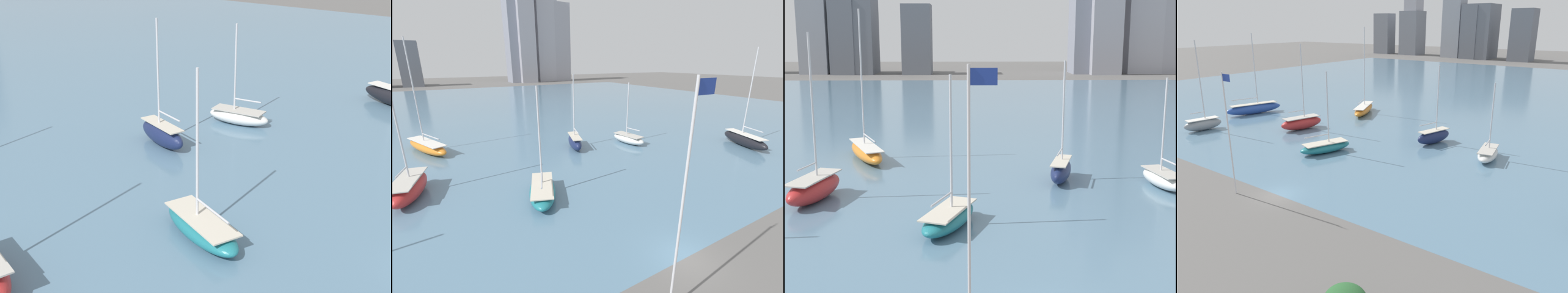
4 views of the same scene
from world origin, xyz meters
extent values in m
cube|color=slate|center=(0.00, 70.00, 0.00)|extent=(180.00, 140.00, 0.00)
cylinder|color=silver|center=(-3.94, -2.26, 6.30)|extent=(0.14, 0.14, 12.61)
cube|color=#1E3899|center=(-3.32, -2.26, 12.11)|extent=(1.10, 0.03, 0.70)
cube|color=#8E939E|center=(-56.91, 167.14, 14.18)|extent=(9.60, 8.49, 28.36)
cube|color=slate|center=(-46.12, 166.84, 12.70)|extent=(7.39, 12.49, 25.41)
cube|color=slate|center=(-43.51, 168.92, 13.00)|extent=(14.44, 15.90, 26.01)
cube|color=slate|center=(-21.69, 166.27, 11.75)|extent=(9.76, 11.07, 23.50)
ellipsoid|color=orange|center=(-15.41, 35.19, 0.84)|extent=(6.43, 10.82, 1.68)
cube|color=silver|center=(-15.41, 35.19, 1.63)|extent=(5.27, 8.87, 0.10)
cube|color=#2D2D33|center=(-15.41, 35.19, 0.38)|extent=(0.91, 1.84, 0.76)
cylinder|color=silver|center=(-15.73, 35.94, 9.04)|extent=(0.18, 0.18, 14.72)
cylinder|color=silver|center=(-14.70, 33.53, 2.78)|extent=(2.19, 4.87, 0.14)
ellipsoid|color=#B72828|center=(-16.94, 19.90, 1.04)|extent=(4.32, 7.83, 2.07)
cube|color=#BCB7AD|center=(-16.94, 19.90, 2.02)|extent=(3.54, 6.42, 0.10)
cube|color=#2D2D33|center=(-16.94, 19.90, 0.47)|extent=(0.49, 1.34, 0.93)
cylinder|color=silver|center=(-16.81, 20.44, 8.00)|extent=(0.18, 0.18, 11.86)
cylinder|color=silver|center=(-17.16, 19.06, 3.17)|extent=(0.85, 2.80, 0.14)
ellipsoid|color=#19234C|center=(4.77, 25.63, 1.02)|extent=(3.51, 6.57, 2.04)
cube|color=beige|center=(4.77, 25.63, 1.99)|extent=(2.88, 5.39, 0.10)
cube|color=#2D2D33|center=(4.77, 25.63, 0.46)|extent=(0.48, 1.14, 0.92)
cylinder|color=silver|center=(4.90, 26.09, 6.71)|extent=(0.18, 0.18, 9.32)
cylinder|color=silver|center=(4.40, 24.44, 3.14)|extent=(1.14, 3.34, 0.14)
ellipsoid|color=white|center=(13.77, 23.44, 0.74)|extent=(3.27, 6.62, 1.48)
cube|color=#BCB7AD|center=(13.77, 23.44, 1.43)|extent=(2.68, 5.42, 0.10)
cube|color=#2D2D33|center=(13.77, 23.44, 0.34)|extent=(0.34, 1.15, 0.66)
cylinder|color=silver|center=(13.69, 23.91, 5.72)|extent=(0.18, 0.18, 8.48)
cylinder|color=silver|center=(13.91, 22.51, 2.58)|extent=(0.59, 2.82, 0.14)
ellipsoid|color=#1E757F|center=(-5.43, 13.19, 0.71)|extent=(5.02, 7.84, 1.42)
cube|color=beige|center=(-5.43, 13.19, 1.38)|extent=(4.11, 6.43, 0.10)
cube|color=#2D2D33|center=(-5.43, 13.19, 0.32)|extent=(0.62, 1.30, 0.64)
cylinder|color=silver|center=(-5.23, 13.71, 6.23)|extent=(0.18, 0.18, 9.60)
cylinder|color=silver|center=(-5.86, 12.04, 2.53)|extent=(1.39, 3.38, 0.14)
camera|label=1|loc=(-29.25, -5.25, 18.73)|focal=50.00mm
camera|label=2|loc=(-13.39, -9.45, 13.11)|focal=24.00mm
camera|label=3|loc=(-3.92, -24.22, 13.81)|focal=50.00mm
camera|label=4|loc=(29.00, -23.48, 17.00)|focal=35.00mm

